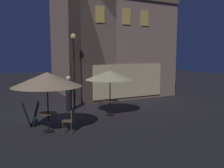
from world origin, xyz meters
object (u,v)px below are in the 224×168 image
object	(u,v)px
menu_sandwich_board	(31,114)
patron_standing_0	(69,93)
patio_umbrella_1	(47,80)
cafe_chair_0	(70,118)
patio_umbrella_0	(110,75)
cafe_table_1	(48,119)
cafe_table_0	(110,104)
street_lamp_near_corner	(74,57)

from	to	relation	value
menu_sandwich_board	patron_standing_0	size ratio (longest dim) A/B	0.53
patio_umbrella_1	cafe_chair_0	distance (m)	1.68
cafe_chair_0	patio_umbrella_0	bearing A→B (deg)	-114.67
patron_standing_0	cafe_table_1	bearing A→B (deg)	-74.81
cafe_table_1	patio_umbrella_0	bearing A→B (deg)	19.84
cafe_table_0	cafe_table_1	world-z (taller)	cafe_table_1
cafe_table_0	patio_umbrella_0	distance (m)	1.40
street_lamp_near_corner	patio_umbrella_1	xyz separation A→B (m)	(-2.17, -3.42, -0.80)
cafe_table_1	patron_standing_0	distance (m)	3.38
patio_umbrella_1	cafe_chair_0	world-z (taller)	patio_umbrella_1
street_lamp_near_corner	cafe_table_0	size ratio (longest dim) A/B	5.13
patio_umbrella_1	cafe_table_1	bearing A→B (deg)	180.00
cafe_table_1	cafe_table_0	bearing A→B (deg)	19.84
cafe_table_1	patron_standing_0	world-z (taller)	patron_standing_0
cafe_table_0	cafe_chair_0	size ratio (longest dim) A/B	0.88
patio_umbrella_0	cafe_chair_0	bearing A→B (deg)	-147.08
cafe_chair_0	patron_standing_0	bearing A→B (deg)	-73.93
patio_umbrella_1	cafe_chair_0	size ratio (longest dim) A/B	2.89
cafe_table_1	patio_umbrella_1	world-z (taller)	patio_umbrella_1
street_lamp_near_corner	patio_umbrella_1	world-z (taller)	street_lamp_near_corner
cafe_table_0	patron_standing_0	size ratio (longest dim) A/B	0.43
menu_sandwich_board	cafe_table_1	world-z (taller)	menu_sandwich_board
cafe_table_0	patio_umbrella_0	size ratio (longest dim) A/B	0.34
cafe_table_0	street_lamp_near_corner	bearing A→B (deg)	114.24
menu_sandwich_board	patio_umbrella_1	bearing A→B (deg)	-61.54
cafe_table_1	patio_umbrella_0	distance (m)	3.68
menu_sandwich_board	patron_standing_0	xyz separation A→B (m)	(2.15, 1.79, 0.43)
cafe_table_1	cafe_chair_0	xyz separation A→B (m)	(0.71, -0.45, 0.03)
cafe_table_1	patio_umbrella_0	world-z (taller)	patio_umbrella_0
cafe_table_1	patron_standing_0	xyz separation A→B (m)	(1.70, 2.90, 0.41)
menu_sandwich_board	patio_umbrella_1	size ratio (longest dim) A/B	0.38
cafe_table_0	cafe_chair_0	bearing A→B (deg)	-147.08
street_lamp_near_corner	patio_umbrella_1	distance (m)	4.13
cafe_table_0	patio_umbrella_0	world-z (taller)	patio_umbrella_0
street_lamp_near_corner	cafe_table_1	xyz separation A→B (m)	(-2.17, -3.42, -2.28)
cafe_table_1	patio_umbrella_0	size ratio (longest dim) A/B	0.32
street_lamp_near_corner	patron_standing_0	size ratio (longest dim) A/B	2.21
cafe_table_0	patio_umbrella_1	size ratio (longest dim) A/B	0.31
menu_sandwich_board	cafe_chair_0	world-z (taller)	menu_sandwich_board
patio_umbrella_0	menu_sandwich_board	bearing A→B (deg)	-179.29
menu_sandwich_board	patio_umbrella_0	world-z (taller)	patio_umbrella_0
patio_umbrella_0	cafe_chair_0	size ratio (longest dim) A/B	2.62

